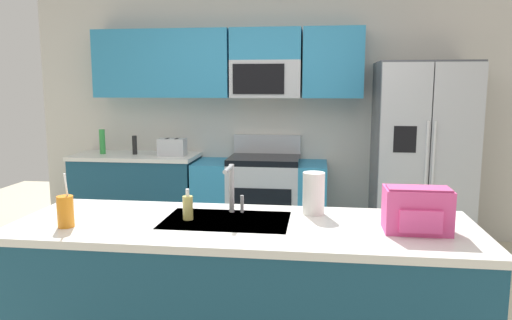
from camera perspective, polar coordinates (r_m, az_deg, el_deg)
name	(u,v)px	position (r m, az deg, el deg)	size (l,w,h in m)	color
kitchen_wall_unit	(257,100)	(5.23, 0.13, 7.09)	(5.20, 0.43, 2.60)	beige
back_counter	(137,195)	(5.39, -13.79, -4.07)	(1.31, 0.63, 0.90)	navy
range_oven	(261,200)	(5.07, 0.55, -4.71)	(1.36, 0.61, 1.10)	#B7BABF
refrigerator	(421,158)	(4.98, 18.86, 0.20)	(0.90, 0.76, 1.85)	#4C4F54
island_counter	(243,302)	(2.75, -1.51, -16.42)	(2.46, 0.83, 0.90)	navy
toaster	(172,147)	(5.12, -9.85, 1.50)	(0.28, 0.16, 0.18)	#B7BABF
pepper_mill	(135,145)	(5.30, -14.10, 1.72)	(0.05, 0.05, 0.20)	black
bottle_green	(102,142)	(5.44, -17.64, 2.07)	(0.06, 0.06, 0.26)	green
sink_faucet	(232,185)	(2.75, -2.87, -2.91)	(0.08, 0.21, 0.28)	#B7BABF
drink_cup_orange	(66,211)	(2.69, -21.52, -5.63)	(0.08, 0.08, 0.28)	orange
soap_dispenser	(188,207)	(2.67, -8.04, -5.53)	(0.06, 0.06, 0.17)	#D8CC66
paper_towel_roll	(314,193)	(2.77, 6.80, -3.91)	(0.12, 0.12, 0.24)	white
backpack	(417,209)	(2.54, 18.43, -5.49)	(0.32, 0.22, 0.23)	#EA4C93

